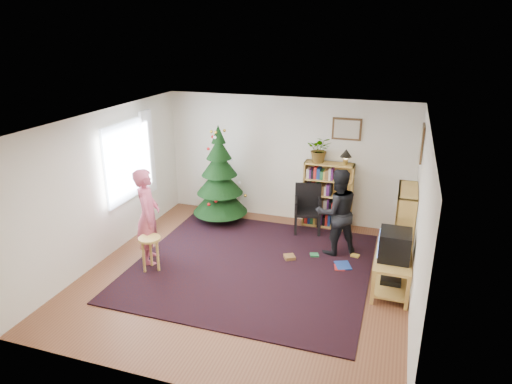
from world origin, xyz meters
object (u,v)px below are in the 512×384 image
(picture_right, at_px, (422,143))
(tv_stand, at_px, (392,271))
(person_by_chair, at_px, (337,212))
(crt_tv, at_px, (395,245))
(stool, at_px, (150,245))
(person_standing, at_px, (148,216))
(picture_back, at_px, (347,129))
(bookshelf_right, at_px, (404,226))
(potted_plant, at_px, (320,149))
(bookshelf_back, at_px, (328,194))
(christmas_tree, at_px, (220,183))
(armchair, at_px, (309,206))
(table_lamp, at_px, (346,154))

(picture_right, relative_size, tv_stand, 0.63)
(person_by_chair, bearing_deg, crt_tv, 105.68)
(tv_stand, distance_m, stool, 3.78)
(tv_stand, relative_size, person_standing, 0.59)
(picture_back, relative_size, person_by_chair, 0.36)
(picture_back, distance_m, person_standing, 3.96)
(picture_back, height_order, bookshelf_right, picture_back)
(person_by_chair, relative_size, potted_plant, 3.02)
(tv_stand, distance_m, person_standing, 3.95)
(crt_tv, distance_m, person_standing, 3.92)
(bookshelf_right, xyz_separation_m, potted_plant, (-1.66, 1.10, 0.89))
(person_standing, bearing_deg, bookshelf_right, -96.11)
(picture_back, relative_size, crt_tv, 1.13)
(bookshelf_right, distance_m, stool, 4.17)
(bookshelf_back, height_order, person_by_chair, person_by_chair)
(bookshelf_back, bearing_deg, bookshelf_right, -36.95)
(christmas_tree, distance_m, tv_stand, 3.83)
(armchair, xyz_separation_m, table_lamp, (0.60, 0.31, 1.01))
(picture_right, xyz_separation_m, person_by_chair, (-1.25, -0.53, -1.18))
(bookshelf_back, xyz_separation_m, table_lamp, (0.30, 0.00, 0.84))
(bookshelf_back, relative_size, person_by_chair, 0.84)
(picture_back, bearing_deg, bookshelf_back, -153.14)
(picture_back, height_order, tv_stand, picture_back)
(person_by_chair, bearing_deg, picture_right, 173.27)
(bookshelf_back, height_order, stool, bookshelf_back)
(picture_back, relative_size, bookshelf_back, 0.42)
(christmas_tree, bearing_deg, bookshelf_back, 12.39)
(person_by_chair, bearing_deg, picture_back, -116.46)
(picture_right, distance_m, person_by_chair, 1.80)
(stool, bearing_deg, armchair, 48.51)
(bookshelf_right, bearing_deg, stool, 112.34)
(christmas_tree, bearing_deg, person_by_chair, -15.27)
(bookshelf_back, xyz_separation_m, potted_plant, (-0.20, 0.00, 0.89))
(bookshelf_back, xyz_separation_m, bookshelf_right, (1.46, -1.10, 0.00))
(person_standing, xyz_separation_m, potted_plant, (2.38, 2.38, 0.74))
(potted_plant, bearing_deg, stool, -129.37)
(bookshelf_back, height_order, table_lamp, table_lamp)
(bookshelf_back, xyz_separation_m, person_standing, (-2.58, -2.38, 0.15))
(crt_tv, relative_size, potted_plant, 0.96)
(picture_back, relative_size, stool, 0.93)
(potted_plant, xyz_separation_m, table_lamp, (0.50, 0.00, -0.05))
(christmas_tree, relative_size, armchair, 2.17)
(tv_stand, bearing_deg, potted_plant, 126.25)
(picture_back, distance_m, tv_stand, 2.96)
(armchair, bearing_deg, bookshelf_right, -36.67)
(stool, relative_size, person_standing, 0.36)
(person_by_chair, height_order, table_lamp, table_lamp)
(christmas_tree, xyz_separation_m, armchair, (1.79, 0.15, -0.34))
(person_standing, bearing_deg, bookshelf_back, -71.06)
(crt_tv, bearing_deg, picture_back, 115.57)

